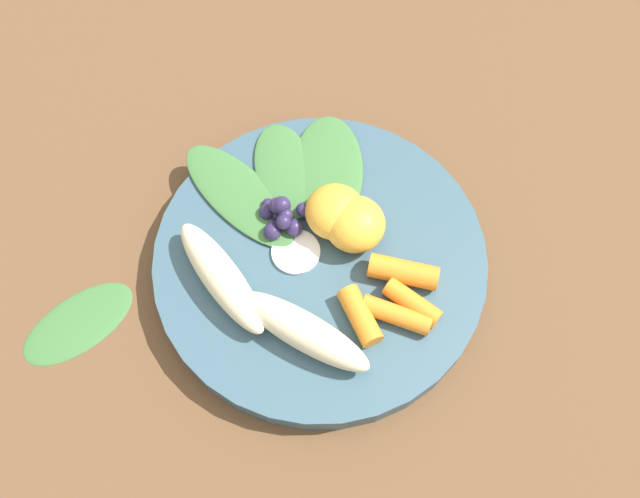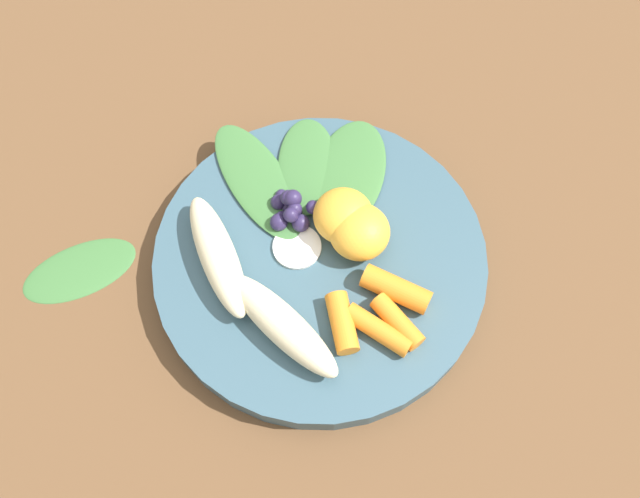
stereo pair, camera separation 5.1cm
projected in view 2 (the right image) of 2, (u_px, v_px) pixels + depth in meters
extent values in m
plane|color=brown|center=(320.00, 267.00, 0.54)|extent=(2.40, 2.40, 0.00)
cylinder|color=#385666|center=(320.00, 261.00, 0.53)|extent=(0.27, 0.27, 0.02)
ellipsoid|color=beige|center=(283.00, 325.00, 0.48)|extent=(0.11, 0.07, 0.03)
ellipsoid|color=beige|center=(218.00, 256.00, 0.51)|extent=(0.09, 0.10, 0.03)
ellipsoid|color=#F4A833|center=(343.00, 216.00, 0.52)|extent=(0.05, 0.05, 0.04)
ellipsoid|color=#F4A833|center=(359.00, 232.00, 0.51)|extent=(0.05, 0.05, 0.04)
cylinder|color=orange|center=(342.00, 323.00, 0.49)|extent=(0.04, 0.05, 0.02)
cylinder|color=orange|center=(378.00, 330.00, 0.49)|extent=(0.06, 0.03, 0.02)
cylinder|color=orange|center=(397.00, 322.00, 0.49)|extent=(0.05, 0.04, 0.02)
cylinder|color=orange|center=(396.00, 289.00, 0.50)|extent=(0.06, 0.03, 0.02)
sphere|color=#2D234C|center=(279.00, 202.00, 0.54)|extent=(0.01, 0.01, 0.01)
sphere|color=#2D234C|center=(289.00, 208.00, 0.53)|extent=(0.01, 0.01, 0.01)
sphere|color=#2D234C|center=(279.00, 222.00, 0.53)|extent=(0.01, 0.01, 0.01)
sphere|color=#2D234C|center=(294.00, 213.00, 0.53)|extent=(0.01, 0.01, 0.01)
sphere|color=#2D234C|center=(282.00, 196.00, 0.54)|extent=(0.01, 0.01, 0.01)
sphere|color=#2D234C|center=(289.00, 198.00, 0.52)|extent=(0.01, 0.01, 0.01)
sphere|color=#2D234C|center=(282.00, 217.00, 0.53)|extent=(0.01, 0.01, 0.01)
sphere|color=#2D234C|center=(313.00, 207.00, 0.52)|extent=(0.01, 0.01, 0.01)
sphere|color=#2D234C|center=(293.00, 199.00, 0.52)|extent=(0.01, 0.01, 0.01)
sphere|color=#2D234C|center=(301.00, 223.00, 0.53)|extent=(0.01, 0.01, 0.01)
sphere|color=#2D234C|center=(295.00, 209.00, 0.52)|extent=(0.01, 0.01, 0.01)
sphere|color=#2D234C|center=(291.00, 215.00, 0.52)|extent=(0.01, 0.01, 0.01)
cylinder|color=white|center=(296.00, 249.00, 0.52)|extent=(0.04, 0.04, 0.00)
ellipsoid|color=#3D7038|center=(353.00, 176.00, 0.55)|extent=(0.07, 0.12, 0.00)
ellipsoid|color=#3D7038|center=(307.00, 166.00, 0.56)|extent=(0.08, 0.11, 0.00)
ellipsoid|color=#3D7038|center=(258.00, 180.00, 0.55)|extent=(0.13, 0.12, 0.00)
ellipsoid|color=#3D7038|center=(79.00, 269.00, 0.54)|extent=(0.10, 0.10, 0.01)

